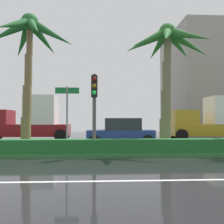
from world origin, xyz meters
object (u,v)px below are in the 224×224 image
Objects in this scene: palm_tree_centre_left at (29,43)px; palm_tree_centre at (167,52)px; box_truck_lead at (29,121)px; car_in_traffic_second at (121,132)px; box_truck_following at (211,121)px; street_name_sign at (67,110)px; traffic_signal_median_right at (94,98)px.

palm_tree_centre is at bearing -0.81° from palm_tree_centre_left.
car_in_traffic_second is (6.83, -3.43, -0.72)m from box_truck_lead.
box_truck_lead is 14.36m from box_truck_following.
palm_tree_centre is at bearing 15.50° from street_name_sign.
palm_tree_centre is 11.81m from box_truck_lead.
box_truck_lead is (-3.93, 8.09, -0.53)m from street_name_sign.
box_truck_following is (10.43, 8.03, -0.53)m from street_name_sign.
palm_tree_centre reaches higher than box_truck_following.
traffic_signal_median_right is at bearing 72.48° from car_in_traffic_second.
box_truck_lead is at bearing 104.97° from palm_tree_centre_left.
palm_tree_centre is 2.20× the size of street_name_sign.
palm_tree_centre_left is at bearing 104.97° from box_truck_lead.
street_name_sign is (-5.10, -1.41, -3.14)m from palm_tree_centre.
street_name_sign is at bearing 115.88° from box_truck_lead.
box_truck_lead is 1.00× the size of box_truck_following.
traffic_signal_median_right is at bearing 121.05° from box_truck_lead.
palm_tree_centre is at bearing 124.05° from car_in_traffic_second.
car_in_traffic_second is (-2.20, 3.25, -4.40)m from palm_tree_centre.
palm_tree_centre is 1.03× the size of box_truck_following.
palm_tree_centre_left is 5.03m from traffic_signal_median_right.
car_in_traffic_second is at bearing 153.34° from box_truck_lead.
car_in_traffic_second is (2.90, 4.67, -1.25)m from street_name_sign.
palm_tree_centre_left is 1.06× the size of palm_tree_centre.
street_name_sign is 0.47× the size of box_truck_lead.
traffic_signal_median_right is 0.82× the size of car_in_traffic_second.
traffic_signal_median_right reaches higher than car_in_traffic_second.
car_in_traffic_second is at bearing 24.04° from box_truck_following.
car_in_traffic_second is 8.28m from box_truck_following.
box_truck_lead and box_truck_following have the same top height.
car_in_traffic_second is (5.07, 3.15, -4.80)m from palm_tree_centre_left.
car_in_traffic_second is at bearing 31.86° from palm_tree_centre_left.
palm_tree_centre is 1.54× the size of car_in_traffic_second.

